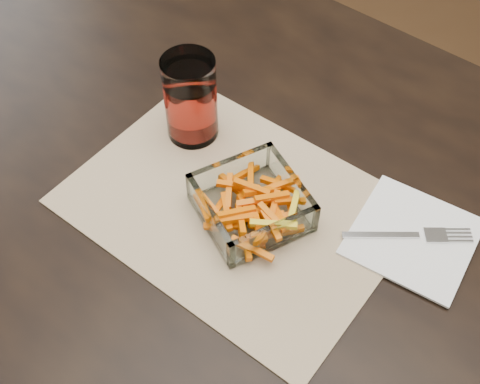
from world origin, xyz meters
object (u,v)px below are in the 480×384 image
at_px(dining_table, 284,237).
at_px(tumbler, 191,101).
at_px(fork, 412,235).
at_px(glass_bowl, 251,205).

distance_m(dining_table, tumbler, 0.25).
bearing_deg(tumbler, fork, 6.59).
bearing_deg(fork, glass_bowl, -100.02).
height_order(tumbler, fork, tumbler).
bearing_deg(dining_table, tumbler, 175.50).
bearing_deg(dining_table, fork, 19.08).
relative_size(tumbler, fork, 0.95).
bearing_deg(fork, tumbler, -122.97).
height_order(dining_table, fork, fork).
xyz_separation_m(glass_bowl, fork, (0.19, 0.11, -0.02)).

